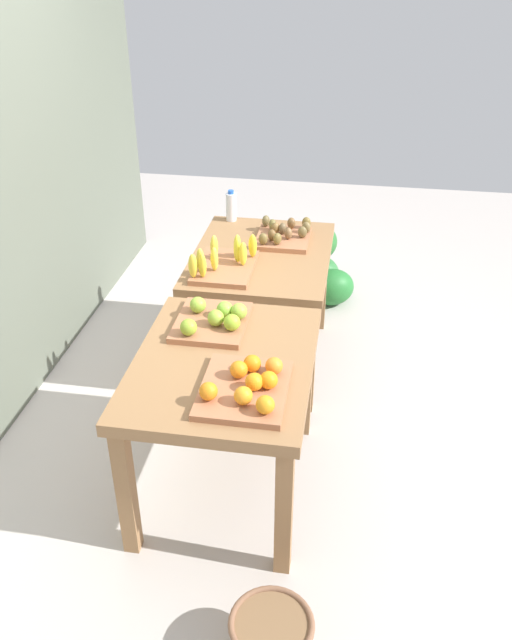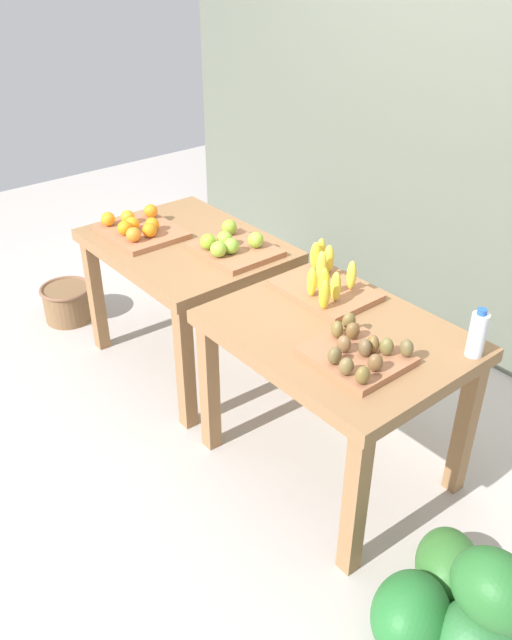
{
  "view_description": "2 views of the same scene",
  "coord_description": "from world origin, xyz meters",
  "px_view_note": "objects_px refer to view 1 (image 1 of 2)",
  "views": [
    {
      "loc": [
        -2.92,
        -0.53,
        2.43
      ],
      "look_at": [
        0.04,
        -0.05,
        0.61
      ],
      "focal_mm": 36.81,
      "sensor_mm": 36.0,
      "label": 1
    },
    {
      "loc": [
        2.11,
        -1.7,
        2.2
      ],
      "look_at": [
        0.03,
        -0.0,
        0.55
      ],
      "focal_mm": 36.67,
      "sensor_mm": 36.0,
      "label": 2
    }
  ],
  "objects_px": {
    "orange_bin": "(247,386)",
    "wicker_basket": "(271,639)",
    "water_bottle": "(231,207)",
    "watermelon_pile": "(317,274)",
    "banana_crate": "(224,262)",
    "display_table_right": "(262,270)",
    "apple_bin": "(214,319)",
    "kiwi_bin": "(283,235)",
    "display_table_left": "(224,380)"
  },
  "relations": [
    {
      "from": "orange_bin",
      "to": "wicker_basket",
      "type": "height_order",
      "value": "orange_bin"
    },
    {
      "from": "orange_bin",
      "to": "water_bottle",
      "type": "bearing_deg",
      "value": 13.08
    },
    {
      "from": "orange_bin",
      "to": "watermelon_pile",
      "type": "bearing_deg",
      "value": -3.52
    },
    {
      "from": "banana_crate",
      "to": "display_table_right",
      "type": "bearing_deg",
      "value": -34.51
    },
    {
      "from": "wicker_basket",
      "to": "apple_bin",
      "type": "bearing_deg",
      "value": 21.39
    },
    {
      "from": "banana_crate",
      "to": "wicker_basket",
      "type": "bearing_deg",
      "value": -163.31
    },
    {
      "from": "orange_bin",
      "to": "wicker_basket",
      "type": "bearing_deg",
      "value": -162.91
    },
    {
      "from": "display_table_right",
      "to": "orange_bin",
      "type": "relative_size",
      "value": 2.36
    },
    {
      "from": "wicker_basket",
      "to": "display_table_right",
      "type": "bearing_deg",
      "value": 9.9
    },
    {
      "from": "kiwi_bin",
      "to": "wicker_basket",
      "type": "distance_m",
      "value": 2.32
    },
    {
      "from": "water_bottle",
      "to": "apple_bin",
      "type": "bearing_deg",
      "value": -172.6
    },
    {
      "from": "banana_crate",
      "to": "kiwi_bin",
      "type": "height_order",
      "value": "banana_crate"
    },
    {
      "from": "display_table_right",
      "to": "kiwi_bin",
      "type": "height_order",
      "value": "kiwi_bin"
    },
    {
      "from": "display_table_right",
      "to": "watermelon_pile",
      "type": "height_order",
      "value": "display_table_right"
    },
    {
      "from": "kiwi_bin",
      "to": "water_bottle",
      "type": "height_order",
      "value": "water_bottle"
    },
    {
      "from": "apple_bin",
      "to": "banana_crate",
      "type": "distance_m",
      "value": 0.6
    },
    {
      "from": "apple_bin",
      "to": "banana_crate",
      "type": "bearing_deg",
      "value": 6.93
    },
    {
      "from": "orange_bin",
      "to": "watermelon_pile",
      "type": "distance_m",
      "value": 2.33
    },
    {
      "from": "kiwi_bin",
      "to": "orange_bin",
      "type": "bearing_deg",
      "value": -178.35
    },
    {
      "from": "water_bottle",
      "to": "watermelon_pile",
      "type": "distance_m",
      "value": 0.97
    },
    {
      "from": "watermelon_pile",
      "to": "banana_crate",
      "type": "bearing_deg",
      "value": 158.25
    },
    {
      "from": "banana_crate",
      "to": "watermelon_pile",
      "type": "relative_size",
      "value": 0.65
    },
    {
      "from": "display_table_right",
      "to": "apple_bin",
      "type": "bearing_deg",
      "value": 173.11
    },
    {
      "from": "display_table_right",
      "to": "apple_bin",
      "type": "relative_size",
      "value": 2.6
    },
    {
      "from": "watermelon_pile",
      "to": "wicker_basket",
      "type": "height_order",
      "value": "watermelon_pile"
    },
    {
      "from": "display_table_left",
      "to": "watermelon_pile",
      "type": "relative_size",
      "value": 1.53
    },
    {
      "from": "display_table_right",
      "to": "water_bottle",
      "type": "distance_m",
      "value": 0.58
    },
    {
      "from": "banana_crate",
      "to": "kiwi_bin",
      "type": "distance_m",
      "value": 0.54
    },
    {
      "from": "display_table_left",
      "to": "watermelon_pile",
      "type": "xyz_separation_m",
      "value": [
        2.02,
        -0.28,
        -0.46
      ]
    },
    {
      "from": "display_table_left",
      "to": "watermelon_pile",
      "type": "height_order",
      "value": "display_table_left"
    },
    {
      "from": "orange_bin",
      "to": "banana_crate",
      "type": "bearing_deg",
      "value": 16.45
    },
    {
      "from": "orange_bin",
      "to": "apple_bin",
      "type": "relative_size",
      "value": 1.1
    },
    {
      "from": "display_table_left",
      "to": "watermelon_pile",
      "type": "bearing_deg",
      "value": -8.03
    },
    {
      "from": "display_table_left",
      "to": "kiwi_bin",
      "type": "relative_size",
      "value": 2.89
    },
    {
      "from": "kiwi_bin",
      "to": "watermelon_pile",
      "type": "distance_m",
      "value": 0.94
    },
    {
      "from": "banana_crate",
      "to": "wicker_basket",
      "type": "relative_size",
      "value": 1.36
    },
    {
      "from": "display_table_left",
      "to": "wicker_basket",
      "type": "xyz_separation_m",
      "value": [
        -0.89,
        -0.35,
        -0.53
      ]
    },
    {
      "from": "apple_bin",
      "to": "water_bottle",
      "type": "distance_m",
      "value": 1.33
    },
    {
      "from": "apple_bin",
      "to": "water_bottle",
      "type": "height_order",
      "value": "water_bottle"
    },
    {
      "from": "orange_bin",
      "to": "kiwi_bin",
      "type": "xyz_separation_m",
      "value": [
        1.55,
        0.04,
        -0.0
      ]
    },
    {
      "from": "orange_bin",
      "to": "display_table_left",
      "type": "bearing_deg",
      "value": 33.16
    },
    {
      "from": "water_bottle",
      "to": "wicker_basket",
      "type": "height_order",
      "value": "water_bottle"
    },
    {
      "from": "display_table_left",
      "to": "kiwi_bin",
      "type": "height_order",
      "value": "kiwi_bin"
    },
    {
      "from": "display_table_left",
      "to": "wicker_basket",
      "type": "relative_size",
      "value": 3.22
    },
    {
      "from": "apple_bin",
      "to": "banana_crate",
      "type": "xyz_separation_m",
      "value": [
        0.6,
        0.07,
        0.01
      ]
    },
    {
      "from": "display_table_left",
      "to": "banana_crate",
      "type": "distance_m",
      "value": 0.9
    },
    {
      "from": "watermelon_pile",
      "to": "apple_bin",
      "type": "bearing_deg",
      "value": 167.5
    },
    {
      "from": "wicker_basket",
      "to": "kiwi_bin",
      "type": "bearing_deg",
      "value": 6.39
    },
    {
      "from": "display_table_left",
      "to": "banana_crate",
      "type": "height_order",
      "value": "banana_crate"
    },
    {
      "from": "banana_crate",
      "to": "watermelon_pile",
      "type": "distance_m",
      "value": 1.39
    }
  ]
}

